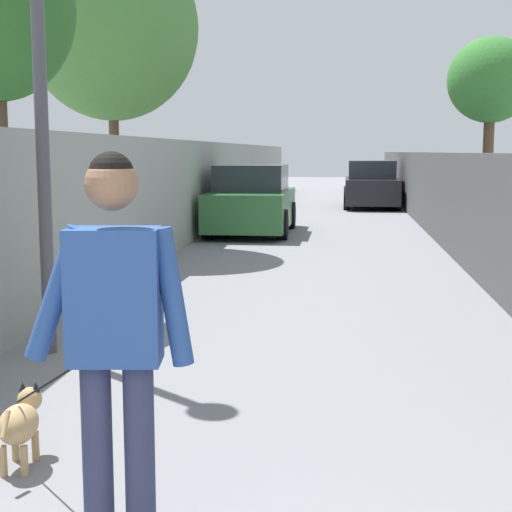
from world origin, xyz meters
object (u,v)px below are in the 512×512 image
object	(u,v)px
dog	(21,421)
person_skateboarder	(115,326)
car_near	(252,202)
tree_left_far	(111,28)
car_far	(371,186)
tree_right_mid	(491,82)

from	to	relation	value
dog	person_skateboarder	bearing A→B (deg)	-139.00
car_near	dog	bearing A→B (deg)	-179.04
person_skateboarder	car_near	size ratio (longest dim) A/B	0.46
tree_left_far	car_far	size ratio (longest dim) A/B	1.42
tree_right_mid	car_far	distance (m)	6.77
dog	tree_right_mid	bearing A→B (deg)	-19.12
person_skateboarder	car_far	bearing A→B (deg)	-4.65
tree_right_mid	car_near	xyz separation A→B (m)	(-2.93, 5.67, -2.85)
tree_right_mid	dog	xyz separation A→B (m)	(-15.73, 5.45, -3.29)
person_skateboarder	car_far	xyz separation A→B (m)	(22.30, -1.81, -0.40)
tree_left_far	car_far	world-z (taller)	tree_left_far
person_skateboarder	tree_left_far	bearing A→B (deg)	17.20
car_near	car_far	world-z (taller)	same
tree_left_far	car_near	bearing A→B (deg)	-35.70
dog	car_near	xyz separation A→B (m)	(12.79, 0.21, 0.44)
dog	car_far	xyz separation A→B (m)	(21.24, -2.73, 0.44)
tree_left_far	person_skateboarder	xyz separation A→B (m)	(-10.78, -3.34, -2.95)
tree_left_far	dog	distance (m)	10.72
car_far	person_skateboarder	bearing A→B (deg)	175.35
tree_right_mid	person_skateboarder	bearing A→B (deg)	164.89
car_near	person_skateboarder	bearing A→B (deg)	-175.32
tree_left_far	tree_right_mid	bearing A→B (deg)	-52.68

